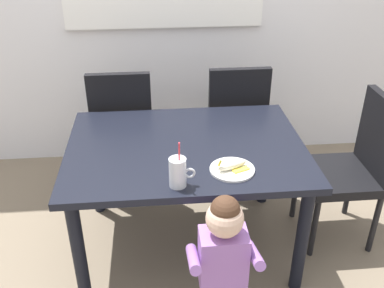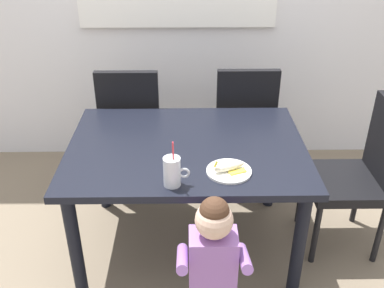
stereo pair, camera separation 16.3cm
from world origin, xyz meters
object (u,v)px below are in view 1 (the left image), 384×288
Objects in this scene: toddler_standing at (223,253)px; dining_table at (186,159)px; dining_chair_far at (355,162)px; snack_plate at (232,169)px; peeled_banana at (233,165)px; dining_chair_left at (123,124)px; dining_chair_right at (235,118)px; milk_cup at (178,174)px.

dining_table is at bearing 100.06° from toddler_standing.
snack_plate is at bearing -69.39° from dining_chair_far.
dining_table is 0.38m from peeled_banana.
dining_table is 0.80m from dining_chair_left.
milk_cup is at bearing 66.15° from dining_chair_right.
toddler_standing reaches higher than peeled_banana.
dining_chair_right is 3.82× the size of milk_cup.
dining_chair_far is 5.46× the size of peeled_banana.
snack_plate is (0.10, 0.37, 0.21)m from toddler_standing.
milk_cup reaches higher than dining_chair_far.
snack_plate is at bearing 78.49° from dining_chair_right.
dining_table is 0.82m from dining_chair_right.
toddler_standing reaches higher than dining_table.
milk_cup reaches higher than snack_plate.
milk_cup is at bearing 125.09° from toddler_standing.
dining_chair_right is (0.81, 0.02, 0.00)m from dining_chair_left.
peeled_banana is at bearing -52.95° from dining_table.
dining_chair_right is 4.17× the size of snack_plate.
dining_chair_far is at bearing 36.59° from toddler_standing.
dining_chair_right and dining_chair_far have the same top height.
snack_plate is (0.28, 0.11, -0.06)m from milk_cup.
peeled_banana is (0.61, -0.97, 0.22)m from dining_chair_left.
dining_chair_left reaches higher than snack_plate.
snack_plate is at bearing 20.74° from milk_cup.
milk_cup is 1.43× the size of peeled_banana.
dining_chair_far is 1.21m from milk_cup.
dining_chair_left is at bearing 122.25° from peeled_banana.
toddler_standing is at bearing -53.41° from dining_chair_far.
dining_table is at bearing 59.43° from dining_chair_right.
dining_table is at bearing -88.75° from dining_chair_far.
dining_chair_left is 1.57m from dining_chair_far.
dining_chair_left is 5.46× the size of peeled_banana.
dining_chair_far is at bearing 20.65° from milk_cup.
toddler_standing is 3.33× the size of milk_cup.
dining_chair_right reaches higher than dining_table.
dining_chair_left is 1.15m from milk_cup.
dining_chair_right reaches higher than snack_plate.
milk_cup is at bearing -69.35° from dining_chair_far.
dining_chair_left is at bearing 120.09° from dining_table.
dining_chair_far reaches higher than peeled_banana.
dining_chair_far is at bearing 20.61° from snack_plate.
peeled_banana is (-0.82, -0.31, 0.22)m from dining_chair_far.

